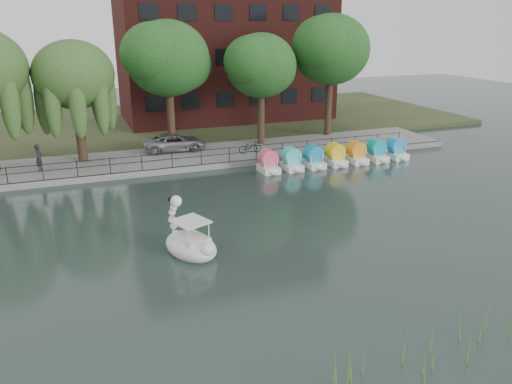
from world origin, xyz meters
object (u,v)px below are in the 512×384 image
minivan (175,141)px  pedestrian (39,155)px  bicycle (250,146)px  swan_boat (190,242)px

minivan → pedestrian: bearing=104.4°
bicycle → pedestrian: 14.39m
minivan → pedestrian: 9.55m
bicycle → swan_boat: bearing=152.1°
minivan → swan_boat: 16.88m
bicycle → pedestrian: size_ratio=0.87×
minivan → pedestrian: size_ratio=2.69×
minivan → swan_boat: bearing=172.6°
bicycle → pedestrian: pedestrian is taller
minivan → bicycle: minivan is taller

